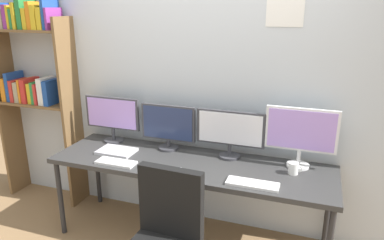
{
  "coord_description": "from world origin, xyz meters",
  "views": [
    {
      "loc": [
        0.93,
        -1.97,
        1.97
      ],
      "look_at": [
        0.0,
        0.65,
        1.09
      ],
      "focal_mm": 33.79,
      "sensor_mm": 36.0,
      "label": 1
    }
  ],
  "objects_px": {
    "desk": "(190,168)",
    "monitor_far_left": "(112,116)",
    "monitor_center_left": "(168,126)",
    "keyboard_left": "(116,162)",
    "bookshelf": "(32,74)",
    "computer_mouse": "(179,170)",
    "laptop_closed": "(117,151)",
    "monitor_far_right": "(301,133)",
    "coffee_mug": "(294,168)",
    "keyboard_right": "(252,184)",
    "monitor_center_right": "(230,131)"
  },
  "relations": [
    {
      "from": "bookshelf",
      "to": "laptop_closed",
      "type": "bearing_deg",
      "value": -13.28
    },
    {
      "from": "monitor_center_left",
      "to": "keyboard_right",
      "type": "height_order",
      "value": "monitor_center_left"
    },
    {
      "from": "desk",
      "to": "laptop_closed",
      "type": "height_order",
      "value": "laptop_closed"
    },
    {
      "from": "bookshelf",
      "to": "monitor_far_right",
      "type": "relative_size",
      "value": 3.72
    },
    {
      "from": "keyboard_right",
      "to": "monitor_center_right",
      "type": "bearing_deg",
      "value": 122.18
    },
    {
      "from": "keyboard_left",
      "to": "bookshelf",
      "type": "bearing_deg",
      "value": 158.66
    },
    {
      "from": "coffee_mug",
      "to": "bookshelf",
      "type": "bearing_deg",
      "value": 176.26
    },
    {
      "from": "bookshelf",
      "to": "monitor_far_right",
      "type": "distance_m",
      "value": 2.6
    },
    {
      "from": "monitor_center_right",
      "to": "keyboard_right",
      "type": "relative_size",
      "value": 1.54
    },
    {
      "from": "keyboard_left",
      "to": "keyboard_right",
      "type": "height_order",
      "value": "same"
    },
    {
      "from": "desk",
      "to": "computer_mouse",
      "type": "distance_m",
      "value": 0.22
    },
    {
      "from": "monitor_far_right",
      "to": "keyboard_left",
      "type": "bearing_deg",
      "value": -162.53
    },
    {
      "from": "desk",
      "to": "laptop_closed",
      "type": "relative_size",
      "value": 7.28
    },
    {
      "from": "desk",
      "to": "computer_mouse",
      "type": "bearing_deg",
      "value": -93.37
    },
    {
      "from": "monitor_far_right",
      "to": "laptop_closed",
      "type": "height_order",
      "value": "monitor_far_right"
    },
    {
      "from": "bookshelf",
      "to": "keyboard_left",
      "type": "relative_size",
      "value": 6.22
    },
    {
      "from": "keyboard_left",
      "to": "coffee_mug",
      "type": "xyz_separation_m",
      "value": [
        1.38,
        0.29,
        0.04
      ]
    },
    {
      "from": "keyboard_left",
      "to": "monitor_far_right",
      "type": "bearing_deg",
      "value": 17.47
    },
    {
      "from": "keyboard_right",
      "to": "computer_mouse",
      "type": "relative_size",
      "value": 3.92
    },
    {
      "from": "computer_mouse",
      "to": "laptop_closed",
      "type": "xyz_separation_m",
      "value": [
        -0.67,
        0.19,
        -0.0
      ]
    },
    {
      "from": "monitor_far_left",
      "to": "keyboard_right",
      "type": "relative_size",
      "value": 1.45
    },
    {
      "from": "monitor_far_left",
      "to": "monitor_center_left",
      "type": "relative_size",
      "value": 1.09
    },
    {
      "from": "monitor_center_right",
      "to": "bookshelf",
      "type": "bearing_deg",
      "value": 179.51
    },
    {
      "from": "monitor_far_left",
      "to": "monitor_center_right",
      "type": "relative_size",
      "value": 0.94
    },
    {
      "from": "keyboard_right",
      "to": "coffee_mug",
      "type": "bearing_deg",
      "value": 48.1
    },
    {
      "from": "monitor_center_left",
      "to": "coffee_mug",
      "type": "bearing_deg",
      "value": -7.75
    },
    {
      "from": "bookshelf",
      "to": "keyboard_right",
      "type": "relative_size",
      "value": 5.45
    },
    {
      "from": "bookshelf",
      "to": "keyboard_right",
      "type": "bearing_deg",
      "value": -11.32
    },
    {
      "from": "desk",
      "to": "monitor_far_right",
      "type": "distance_m",
      "value": 0.93
    },
    {
      "from": "monitor_far_left",
      "to": "coffee_mug",
      "type": "xyz_separation_m",
      "value": [
        1.67,
        -0.15,
        -0.21
      ]
    },
    {
      "from": "computer_mouse",
      "to": "laptop_closed",
      "type": "bearing_deg",
      "value": 164.16
    },
    {
      "from": "bookshelf",
      "to": "keyboard_left",
      "type": "xyz_separation_m",
      "value": [
        1.18,
        -0.46,
        -0.58
      ]
    },
    {
      "from": "bookshelf",
      "to": "computer_mouse",
      "type": "relative_size",
      "value": 21.39
    },
    {
      "from": "computer_mouse",
      "to": "coffee_mug",
      "type": "relative_size",
      "value": 0.91
    },
    {
      "from": "desk",
      "to": "keyboard_right",
      "type": "bearing_deg",
      "value": -22.33
    },
    {
      "from": "monitor_center_left",
      "to": "keyboard_left",
      "type": "distance_m",
      "value": 0.56
    },
    {
      "from": "keyboard_right",
      "to": "coffee_mug",
      "type": "xyz_separation_m",
      "value": [
        0.26,
        0.29,
        0.04
      ]
    },
    {
      "from": "monitor_far_right",
      "to": "laptop_closed",
      "type": "relative_size",
      "value": 1.73
    },
    {
      "from": "desk",
      "to": "coffee_mug",
      "type": "relative_size",
      "value": 21.98
    },
    {
      "from": "monitor_center_right",
      "to": "laptop_closed",
      "type": "height_order",
      "value": "monitor_center_right"
    },
    {
      "from": "coffee_mug",
      "to": "laptop_closed",
      "type": "bearing_deg",
      "value": -176.87
    },
    {
      "from": "coffee_mug",
      "to": "monitor_far_left",
      "type": "bearing_deg",
      "value": 174.85
    },
    {
      "from": "bookshelf",
      "to": "laptop_closed",
      "type": "xyz_separation_m",
      "value": [
        1.06,
        -0.25,
        -0.58
      ]
    },
    {
      "from": "desk",
      "to": "keyboard_right",
      "type": "height_order",
      "value": "keyboard_right"
    },
    {
      "from": "monitor_far_left",
      "to": "monitor_far_right",
      "type": "xyz_separation_m",
      "value": [
        1.69,
        0.0,
        0.03
      ]
    },
    {
      "from": "monitor_center_left",
      "to": "keyboard_left",
      "type": "height_order",
      "value": "monitor_center_left"
    },
    {
      "from": "desk",
      "to": "monitor_far_left",
      "type": "distance_m",
      "value": 0.92
    },
    {
      "from": "desk",
      "to": "keyboard_right",
      "type": "relative_size",
      "value": 6.18
    },
    {
      "from": "monitor_far_left",
      "to": "laptop_closed",
      "type": "xyz_separation_m",
      "value": [
        0.17,
        -0.23,
        -0.24
      ]
    },
    {
      "from": "monitor_far_left",
      "to": "desk",
      "type": "bearing_deg",
      "value": -14.1
    }
  ]
}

